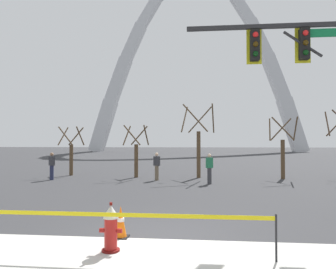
% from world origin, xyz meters
% --- Properties ---
extents(ground_plane, '(240.00, 240.00, 0.00)m').
position_xyz_m(ground_plane, '(0.00, 0.00, 0.00)').
color(ground_plane, '#333335').
extents(fire_hydrant, '(0.46, 0.48, 0.99)m').
position_xyz_m(fire_hydrant, '(-0.80, -1.06, 0.47)').
color(fire_hydrant, '#5E0F0D').
rests_on(fire_hydrant, ground).
extents(caution_tape_barrier, '(5.91, 0.05, 0.88)m').
position_xyz_m(caution_tape_barrier, '(-0.55, -1.34, 0.62)').
color(caution_tape_barrier, '#232326').
rests_on(caution_tape_barrier, ground).
extents(traffic_cone_by_hydrant, '(0.36, 0.36, 0.73)m').
position_xyz_m(traffic_cone_by_hydrant, '(-0.83, -0.13, 0.36)').
color(traffic_cone_by_hydrant, black).
rests_on(traffic_cone_by_hydrant, ground).
extents(traffic_signal_gantry, '(5.02, 0.44, 6.00)m').
position_xyz_m(traffic_signal_gantry, '(4.27, 2.11, 4.07)').
color(traffic_signal_gantry, '#232326').
rests_on(traffic_signal_gantry, ground).
extents(monument_arch, '(48.42, 2.88, 41.60)m').
position_xyz_m(monument_arch, '(-0.00, 63.97, 18.18)').
color(monument_arch, silver).
rests_on(monument_arch, ground).
extents(tree_far_left, '(1.50, 1.51, 3.21)m').
position_xyz_m(tree_far_left, '(-7.46, 12.92, 1.42)').
color(tree_far_left, brown).
rests_on(tree_far_left, ground).
extents(tree_left_mid, '(1.51, 1.52, 3.24)m').
position_xyz_m(tree_left_mid, '(-2.95, 12.17, 1.44)').
color(tree_left_mid, brown).
rests_on(tree_left_mid, ground).
extents(tree_center_left, '(2.06, 2.08, 4.49)m').
position_xyz_m(tree_center_left, '(0.92, 12.32, 2.00)').
color(tree_center_left, brown).
rests_on(tree_center_left, ground).
extents(tree_center_right, '(1.71, 1.72, 3.68)m').
position_xyz_m(tree_center_right, '(5.93, 12.21, 1.63)').
color(tree_center_right, brown).
rests_on(tree_center_right, ground).
extents(pedestrian_walking_left, '(0.39, 0.30, 1.59)m').
position_xyz_m(pedestrian_walking_left, '(1.50, 9.50, 0.82)').
color(pedestrian_walking_left, '#38383D').
rests_on(pedestrian_walking_left, ground).
extents(pedestrian_standing_center, '(0.39, 0.31, 1.59)m').
position_xyz_m(pedestrian_standing_center, '(-1.46, 10.78, 0.82)').
color(pedestrian_standing_center, brown).
rests_on(pedestrian_standing_center, ground).
extents(pedestrian_walking_right, '(0.39, 0.35, 1.59)m').
position_xyz_m(pedestrian_walking_right, '(-7.56, 10.37, 0.82)').
color(pedestrian_walking_right, '#232847').
rests_on(pedestrian_walking_right, ground).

